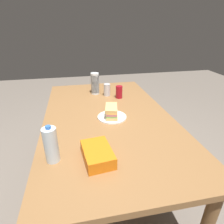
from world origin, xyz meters
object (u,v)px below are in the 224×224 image
(sandwich, at_px, (112,111))
(paper_plate, at_px, (112,117))
(chip_bag, at_px, (97,154))
(water_bottle_tall, at_px, (51,145))
(soda_can_red, at_px, (119,92))
(plastic_cup_stack, at_px, (95,84))
(dining_table, at_px, (108,124))
(soda_can_silver, at_px, (107,90))

(sandwich, bearing_deg, paper_plate, -165.98)
(chip_bag, height_order, water_bottle_tall, water_bottle_tall)
(chip_bag, distance_m, water_bottle_tall, 0.25)
(soda_can_red, distance_m, chip_bag, 0.95)
(sandwich, xyz_separation_m, chip_bag, (-0.48, 0.18, -0.02))
(soda_can_red, xyz_separation_m, plastic_cup_stack, (0.17, 0.22, 0.05))
(dining_table, bearing_deg, soda_can_red, -26.45)
(paper_plate, height_order, plastic_cup_stack, plastic_cup_stack)
(soda_can_red, bearing_deg, chip_bag, 159.49)
(dining_table, bearing_deg, soda_can_silver, -9.48)
(chip_bag, xyz_separation_m, water_bottle_tall, (0.04, 0.24, 0.07))
(soda_can_silver, bearing_deg, dining_table, 170.52)
(paper_plate, bearing_deg, soda_can_silver, -5.57)
(dining_table, relative_size, soda_can_silver, 14.37)
(dining_table, distance_m, soda_can_silver, 0.48)
(paper_plate, distance_m, water_bottle_tall, 0.61)
(dining_table, distance_m, soda_can_red, 0.43)
(sandwich, relative_size, chip_bag, 0.86)
(paper_plate, height_order, soda_can_silver, soda_can_silver)
(dining_table, bearing_deg, paper_plate, -149.60)
(water_bottle_tall, bearing_deg, paper_plate, -43.86)
(soda_can_red, distance_m, water_bottle_tall, 1.02)
(paper_plate, relative_size, sandwich, 1.15)
(dining_table, distance_m, chip_bag, 0.56)
(paper_plate, height_order, water_bottle_tall, water_bottle_tall)
(water_bottle_tall, height_order, plastic_cup_stack, plastic_cup_stack)
(dining_table, bearing_deg, water_bottle_tall, 140.89)
(soda_can_red, relative_size, plastic_cup_stack, 0.55)
(soda_can_red, distance_m, soda_can_silver, 0.14)
(dining_table, xyz_separation_m, sandwich, (-0.04, -0.03, 0.13))
(water_bottle_tall, height_order, soda_can_silver, water_bottle_tall)
(sandwich, xyz_separation_m, water_bottle_tall, (-0.44, 0.42, 0.05))
(paper_plate, xyz_separation_m, soda_can_silver, (0.50, -0.05, 0.05))
(chip_bag, xyz_separation_m, soda_can_silver, (0.98, -0.23, 0.03))
(soda_can_silver, bearing_deg, plastic_cup_stack, 55.87)
(dining_table, relative_size, water_bottle_tall, 8.05)
(plastic_cup_stack, bearing_deg, water_bottle_tall, 160.64)
(paper_plate, bearing_deg, soda_can_red, -20.58)
(sandwich, bearing_deg, plastic_cup_stack, 6.19)
(soda_can_red, bearing_deg, soda_can_silver, 49.02)
(sandwich, xyz_separation_m, soda_can_red, (0.41, -0.16, 0.01))
(sandwich, height_order, soda_can_silver, soda_can_silver)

